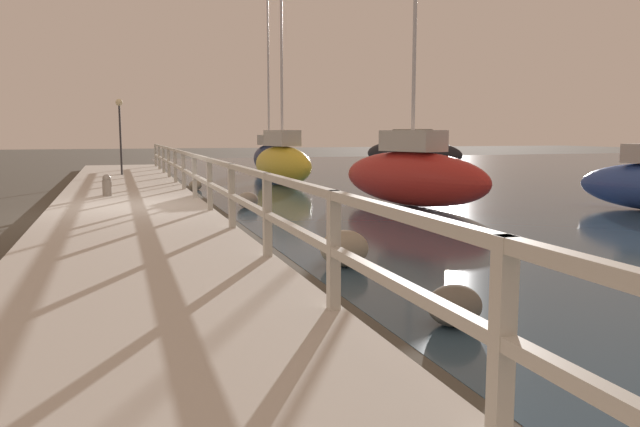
# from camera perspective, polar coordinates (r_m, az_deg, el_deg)

# --- Properties ---
(ground_plane) EXTENTS (120.00, 120.00, 0.00)m
(ground_plane) POSITION_cam_1_polar(r_m,az_deg,el_deg) (13.85, -16.97, -0.23)
(ground_plane) COLOR #4C473D
(dock_walkway) EXTENTS (3.25, 36.00, 0.22)m
(dock_walkway) POSITION_cam_1_polar(r_m,az_deg,el_deg) (13.84, -16.99, 0.23)
(dock_walkway) COLOR beige
(dock_walkway) RESTS_ON ground
(railing) EXTENTS (0.10, 32.50, 1.04)m
(railing) POSITION_cam_1_polar(r_m,az_deg,el_deg) (13.88, -10.80, 3.82)
(railing) COLOR beige
(railing) RESTS_ON dock_walkway
(boulder_water_edge) EXTENTS (0.65, 0.58, 0.49)m
(boulder_water_edge) POSITION_cam_1_polar(r_m,az_deg,el_deg) (8.24, 2.24, -3.20)
(boulder_water_edge) COLOR gray
(boulder_water_edge) RESTS_ON ground
(boulder_near_dock) EXTENTS (0.40, 0.36, 0.30)m
(boulder_near_dock) POSITION_cam_1_polar(r_m,az_deg,el_deg) (19.72, -11.32, 2.56)
(boulder_near_dock) COLOR gray
(boulder_near_dock) RESTS_ON ground
(boulder_mid_strip) EXTENTS (0.51, 0.46, 0.38)m
(boulder_mid_strip) POSITION_cam_1_polar(r_m,az_deg,el_deg) (5.88, 12.20, -8.22)
(boulder_mid_strip) COLOR #666056
(boulder_mid_strip) RESTS_ON ground
(boulder_upstream) EXTENTS (0.50, 0.45, 0.37)m
(boulder_upstream) POSITION_cam_1_polar(r_m,az_deg,el_deg) (14.84, -6.65, 1.26)
(boulder_upstream) COLOR gray
(boulder_upstream) RESTS_ON ground
(mooring_bollard) EXTENTS (0.22, 0.22, 0.53)m
(mooring_bollard) POSITION_cam_1_polar(r_m,az_deg,el_deg) (16.14, -18.90, 2.47)
(mooring_bollard) COLOR gray
(mooring_bollard) RESTS_ON dock_walkway
(dock_lamp) EXTENTS (0.25, 0.25, 2.77)m
(dock_lamp) POSITION_cam_1_polar(r_m,az_deg,el_deg) (24.21, -17.84, 8.22)
(dock_lamp) COLOR #2D2D33
(dock_lamp) RESTS_ON dock_walkway
(sailboat_yellow) EXTENTS (1.81, 3.72, 6.99)m
(sailboat_yellow) POSITION_cam_1_polar(r_m,az_deg,el_deg) (21.24, -3.47, 4.73)
(sailboat_yellow) COLOR gold
(sailboat_yellow) RESTS_ON water_surface
(sailboat_navy) EXTENTS (2.26, 3.52, 7.97)m
(sailboat_navy) POSITION_cam_1_polar(r_m,az_deg,el_deg) (28.30, -4.68, 5.28)
(sailboat_navy) COLOR #192347
(sailboat_navy) RESTS_ON water_surface
(sailboat_black) EXTENTS (3.25, 5.85, 8.08)m
(sailboat_black) POSITION_cam_1_polar(r_m,az_deg,el_deg) (31.14, 8.39, 5.57)
(sailboat_black) COLOR black
(sailboat_black) RESTS_ON water_surface
(sailboat_red) EXTENTS (2.48, 4.81, 4.91)m
(sailboat_red) POSITION_cam_1_polar(r_m,az_deg,el_deg) (15.21, 8.41, 3.50)
(sailboat_red) COLOR red
(sailboat_red) RESTS_ON water_surface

